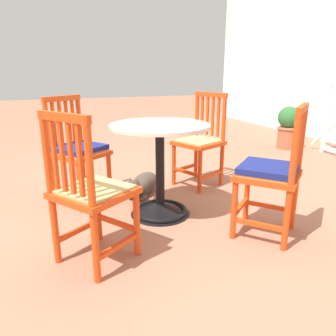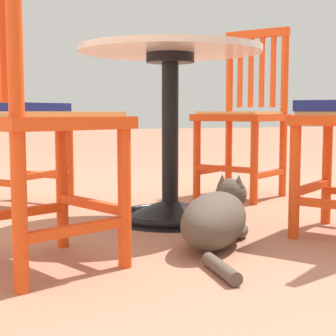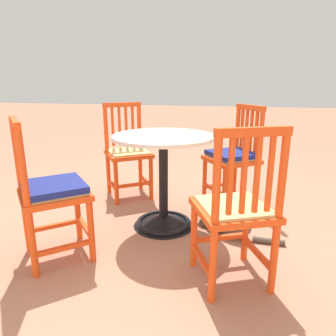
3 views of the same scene
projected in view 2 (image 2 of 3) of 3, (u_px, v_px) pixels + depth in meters
ground_plane at (225, 221)px, 2.34m from camera, size 24.00×24.00×0.00m
cafe_table at (170, 154)px, 2.31m from camera, size 0.76×0.76×0.73m
orange_chair_by_planter at (33, 122)px, 1.59m from camera, size 0.53×0.53×0.91m
orange_chair_tucked_in at (244, 117)px, 2.96m from camera, size 0.56×0.56×0.91m
orange_chair_facing_out at (15, 115)px, 2.65m from camera, size 0.56×0.56×0.91m
tabby_cat at (218, 218)px, 1.90m from camera, size 0.68×0.43×0.23m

